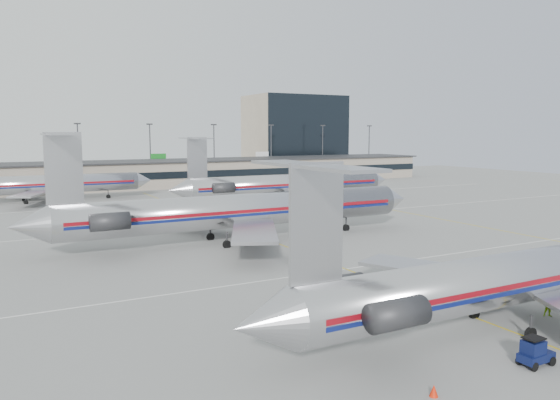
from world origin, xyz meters
TOP-DOWN VIEW (x-y plane):
  - ground at (0.00, 0.00)m, footprint 260.00×260.00m
  - apron_markings at (0.00, 10.00)m, footprint 160.00×0.15m
  - terminal at (0.00, 97.97)m, footprint 162.00×17.00m
  - light_mast_row at (0.00, 112.00)m, footprint 163.60×0.40m
  - distant_building at (62.00, 128.00)m, footprint 30.00×20.00m
  - jet_foreground at (1.81, -7.78)m, footprint 43.61×25.68m
  - jet_second_row at (-4.01, 26.79)m, footprint 49.65×29.23m
  - jet_third_row at (17.96, 54.70)m, footprint 44.74×27.52m
  - jet_back_row at (-21.56, 78.68)m, footprint 41.78×25.70m
  - tug_left at (-3.35, -12.74)m, footprint 2.07×1.10m
  - ramp_worker_far at (4.77, -7.85)m, footprint 0.96×0.92m
  - cone_left at (-10.79, -12.74)m, footprint 0.56×0.56m

SIDE VIEW (x-z plane):
  - ground at x=0.00m, z-range 0.00..0.00m
  - apron_markings at x=0.00m, z-range 0.00..0.02m
  - cone_left at x=-10.79m, z-range 0.00..0.60m
  - tug_left at x=-3.35m, z-range -0.07..1.59m
  - ramp_worker_far at x=4.77m, z-range 0.00..1.56m
  - terminal at x=0.00m, z-range 0.03..6.28m
  - jet_foreground at x=1.81m, z-range -2.39..9.02m
  - jet_back_row at x=-21.56m, z-range -2.40..9.03m
  - jet_third_row at x=17.96m, z-range -2.56..9.67m
  - jet_second_row at x=-4.01m, z-range -2.73..10.27m
  - light_mast_row at x=0.00m, z-range 0.94..16.22m
  - distant_building at x=62.00m, z-range 0.00..25.00m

